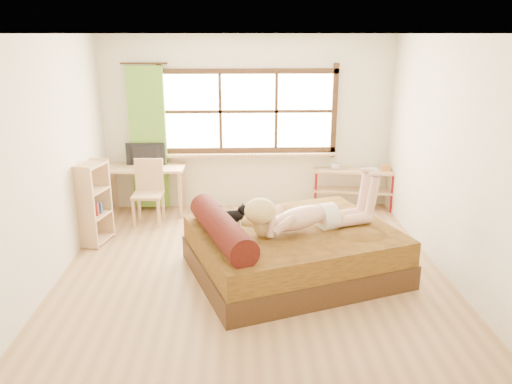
{
  "coord_description": "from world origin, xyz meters",
  "views": [
    {
      "loc": [
        -0.14,
        -5.51,
        2.7
      ],
      "look_at": [
        0.05,
        0.2,
        0.88
      ],
      "focal_mm": 35.0,
      "sensor_mm": 36.0,
      "label": 1
    }
  ],
  "objects_px": {
    "woman": "(308,202)",
    "desk": "(145,173)",
    "bookshelf": "(94,203)",
    "bed": "(289,249)",
    "kitten": "(231,215)",
    "pipe_shelf": "(354,180)",
    "chair": "(149,188)"
  },
  "relations": [
    {
      "from": "woman",
      "to": "desk",
      "type": "xyz_separation_m",
      "value": [
        -2.22,
        2.18,
        -0.24
      ]
    },
    {
      "from": "desk",
      "to": "bookshelf",
      "type": "xyz_separation_m",
      "value": [
        -0.48,
        -1.14,
        -0.09
      ]
    },
    {
      "from": "bed",
      "to": "kitten",
      "type": "distance_m",
      "value": 0.78
    },
    {
      "from": "woman",
      "to": "kitten",
      "type": "bearing_deg",
      "value": 151.14
    },
    {
      "from": "kitten",
      "to": "pipe_shelf",
      "type": "xyz_separation_m",
      "value": [
        1.93,
        2.14,
        -0.22
      ]
    },
    {
      "from": "woman",
      "to": "bookshelf",
      "type": "distance_m",
      "value": 2.91
    },
    {
      "from": "bed",
      "to": "bookshelf",
      "type": "height_order",
      "value": "bookshelf"
    },
    {
      "from": "kitten",
      "to": "bookshelf",
      "type": "height_order",
      "value": "bookshelf"
    },
    {
      "from": "pipe_shelf",
      "to": "woman",
      "type": "bearing_deg",
      "value": -105.41
    },
    {
      "from": "woman",
      "to": "pipe_shelf",
      "type": "xyz_separation_m",
      "value": [
        1.06,
        2.29,
        -0.42
      ]
    },
    {
      "from": "chair",
      "to": "bed",
      "type": "bearing_deg",
      "value": -41.09
    },
    {
      "from": "woman",
      "to": "chair",
      "type": "xyz_separation_m",
      "value": [
        -2.12,
        1.81,
        -0.37
      ]
    },
    {
      "from": "pipe_shelf",
      "to": "bookshelf",
      "type": "bearing_deg",
      "value": -152.07
    },
    {
      "from": "chair",
      "to": "bookshelf",
      "type": "relative_size",
      "value": 0.85
    },
    {
      "from": "bed",
      "to": "woman",
      "type": "distance_m",
      "value": 0.63
    },
    {
      "from": "pipe_shelf",
      "to": "bookshelf",
      "type": "height_order",
      "value": "bookshelf"
    },
    {
      "from": "woman",
      "to": "bookshelf",
      "type": "relative_size",
      "value": 1.42
    },
    {
      "from": "kitten",
      "to": "desk",
      "type": "distance_m",
      "value": 2.44
    },
    {
      "from": "kitten",
      "to": "bookshelf",
      "type": "bearing_deg",
      "value": 135.24
    },
    {
      "from": "bed",
      "to": "kitten",
      "type": "bearing_deg",
      "value": 150.88
    },
    {
      "from": "bookshelf",
      "to": "kitten",
      "type": "bearing_deg",
      "value": -11.95
    },
    {
      "from": "woman",
      "to": "pipe_shelf",
      "type": "bearing_deg",
      "value": 46.1
    },
    {
      "from": "pipe_shelf",
      "to": "desk",
      "type": "bearing_deg",
      "value": -168.53
    },
    {
      "from": "desk",
      "to": "chair",
      "type": "bearing_deg",
      "value": -72.44
    },
    {
      "from": "bed",
      "to": "desk",
      "type": "xyz_separation_m",
      "value": [
        -2.02,
        2.14,
        0.35
      ]
    },
    {
      "from": "kitten",
      "to": "bed",
      "type": "bearing_deg",
      "value": -29.12
    },
    {
      "from": "chair",
      "to": "bookshelf",
      "type": "height_order",
      "value": "bookshelf"
    },
    {
      "from": "kitten",
      "to": "desk",
      "type": "bearing_deg",
      "value": 104.66
    },
    {
      "from": "chair",
      "to": "pipe_shelf",
      "type": "distance_m",
      "value": 3.22
    },
    {
      "from": "kitten",
      "to": "pipe_shelf",
      "type": "distance_m",
      "value": 2.89
    },
    {
      "from": "bed",
      "to": "desk",
      "type": "height_order",
      "value": "bed"
    },
    {
      "from": "chair",
      "to": "pipe_shelf",
      "type": "relative_size",
      "value": 0.71
    }
  ]
}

